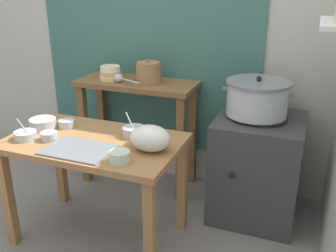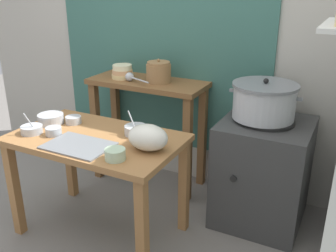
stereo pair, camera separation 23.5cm
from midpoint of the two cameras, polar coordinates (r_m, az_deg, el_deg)
ground_plane at (r=2.76m, az=-11.43°, el=-16.56°), size 9.00×9.00×0.00m
wall_back at (r=3.14m, az=-1.02°, el=14.58°), size 4.40×0.12×2.60m
prep_table at (r=2.51m, az=-13.50°, el=-4.37°), size 1.10×0.66×0.72m
back_shelf_table at (r=3.14m, az=-6.74°, el=2.73°), size 0.96×0.40×0.90m
stove_block at (r=2.84m, az=10.78°, el=-6.11°), size 0.60×0.61×0.78m
steamer_pot at (r=2.67m, az=10.78°, el=4.12°), size 0.49×0.44×0.28m
clay_pot at (r=3.01m, az=-5.20°, el=7.93°), size 0.19×0.19×0.19m
bowl_stack_enamel at (r=3.15m, az=-10.74°, el=7.74°), size 0.18×0.18×0.11m
ladle at (r=3.05m, az=-9.46°, el=7.03°), size 0.26×0.13×0.07m
serving_tray at (r=2.34m, az=-16.08°, el=-3.47°), size 0.40×0.28×0.01m
plastic_bag at (r=2.24m, az=-5.69°, el=-1.88°), size 0.25×0.19×0.16m
prep_bowl_0 at (r=2.74m, az=-20.56°, el=0.36°), size 0.18×0.18×0.07m
prep_bowl_1 at (r=2.61m, az=-23.00°, el=-1.28°), size 0.14×0.14×0.15m
prep_bowl_2 at (r=2.71m, az=-17.33°, el=0.35°), size 0.11×0.11×0.05m
prep_bowl_3 at (r=2.14m, az=-10.37°, el=-4.53°), size 0.12×0.12×0.06m
prep_bowl_4 at (r=2.47m, az=-7.87°, el=-0.81°), size 0.15×0.15×0.16m
prep_bowl_5 at (r=2.54m, az=-19.91°, el=-1.42°), size 0.10×0.10×0.05m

